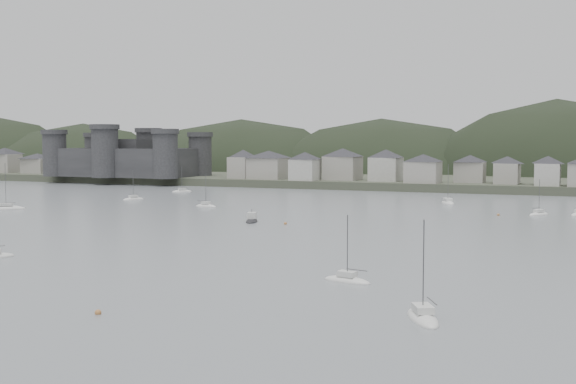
% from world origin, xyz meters
% --- Properties ---
extents(ground, '(900.00, 900.00, 0.00)m').
position_xyz_m(ground, '(0.00, 0.00, 0.00)').
color(ground, slate).
rests_on(ground, ground).
extents(far_shore_land, '(900.00, 250.00, 3.00)m').
position_xyz_m(far_shore_land, '(0.00, 295.00, 1.50)').
color(far_shore_land, '#383D2D').
rests_on(far_shore_land, ground).
extents(forested_ridge, '(851.55, 103.94, 102.57)m').
position_xyz_m(forested_ridge, '(4.83, 269.40, -11.28)').
color(forested_ridge, black).
rests_on(forested_ridge, ground).
extents(castle, '(66.00, 43.00, 20.00)m').
position_xyz_m(castle, '(-120.00, 179.80, 10.96)').
color(castle, '#2D2C2F').
rests_on(castle, far_shore_land).
extents(waterfront_town, '(451.48, 28.46, 12.92)m').
position_xyz_m(waterfront_town, '(50.59, 183.34, 8.66)').
color(waterfront_town, '#9F9C92').
rests_on(waterfront_town, far_shore_land).
extents(moored_fleet, '(227.59, 159.07, 13.51)m').
position_xyz_m(moored_fleet, '(-15.52, 58.27, 0.17)').
color(moored_fleet, silver).
rests_on(moored_fleet, ground).
extents(motor_launch_far, '(4.57, 7.42, 3.69)m').
position_xyz_m(motor_launch_far, '(-3.45, 62.33, 0.30)').
color(motor_launch_far, black).
rests_on(motor_launch_far, ground).
extents(mooring_buoys, '(177.07, 120.52, 0.70)m').
position_xyz_m(mooring_buoys, '(14.20, 47.90, 0.15)').
color(mooring_buoys, '#AD7039').
rests_on(mooring_buoys, ground).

